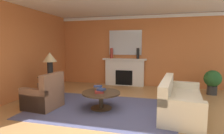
{
  "coord_description": "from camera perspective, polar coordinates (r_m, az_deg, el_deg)",
  "views": [
    {
      "loc": [
        0.89,
        -4.27,
        1.65
      ],
      "look_at": [
        -0.51,
        1.15,
        1.0
      ],
      "focal_mm": 29.2,
      "sensor_mm": 36.0,
      "label": 1
    }
  ],
  "objects": [
    {
      "name": "ground_plane",
      "position": [
        4.66,
        2.55,
        -14.11
      ],
      "size": [
        8.56,
        8.56,
        0.0
      ],
      "primitive_type": "plane",
      "color": "tan"
    },
    {
      "name": "wall_fireplace",
      "position": [
        7.68,
        7.81,
        5.02
      ],
      "size": [
        7.16,
        0.12,
        2.89
      ],
      "primitive_type": "cube",
      "color": "#CC723D",
      "rests_on": "ground_plane"
    },
    {
      "name": "wall_window",
      "position": [
        6.23,
        -28.4,
        3.94
      ],
      "size": [
        0.12,
        7.18,
        2.89
      ],
      "primitive_type": "cube",
      "color": "#CC723D",
      "rests_on": "ground_plane"
    },
    {
      "name": "crown_moulding",
      "position": [
        7.68,
        7.9,
        15.23
      ],
      "size": [
        7.16,
        0.08,
        0.12
      ],
      "primitive_type": "cube",
      "color": "white"
    },
    {
      "name": "area_rug",
      "position": [
        4.94,
        -3.4,
        -12.83
      ],
      "size": [
        3.67,
        2.44,
        0.01
      ],
      "primitive_type": "cube",
      "color": "#4C517A",
      "rests_on": "ground_plane"
    },
    {
      "name": "fireplace",
      "position": [
        7.62,
        3.94,
        -1.79
      ],
      "size": [
        1.8,
        0.35,
        1.13
      ],
      "color": "white",
      "rests_on": "ground_plane"
    },
    {
      "name": "mantel_mirror",
      "position": [
        7.66,
        4.18,
        7.63
      ],
      "size": [
        1.36,
        0.04,
        1.01
      ],
      "primitive_type": "cube",
      "color": "silver"
    },
    {
      "name": "sofa",
      "position": [
        4.8,
        20.34,
        -10.16
      ],
      "size": [
        1.14,
        2.19,
        0.85
      ],
      "color": "beige",
      "rests_on": "ground_plane"
    },
    {
      "name": "armchair_near_window",
      "position": [
        5.2,
        -20.47,
        -8.78
      ],
      "size": [
        0.87,
        0.87,
        0.95
      ],
      "color": "brown",
      "rests_on": "ground_plane"
    },
    {
      "name": "coffee_table",
      "position": [
        4.84,
        -3.43,
        -9.15
      ],
      "size": [
        1.0,
        1.0,
        0.45
      ],
      "color": "#3D2D1E",
      "rests_on": "ground_plane"
    },
    {
      "name": "side_table",
      "position": [
        6.2,
        -18.61,
        -5.36
      ],
      "size": [
        0.56,
        0.56,
        0.7
      ],
      "color": "#3D2D1E",
      "rests_on": "ground_plane"
    },
    {
      "name": "table_lamp",
      "position": [
        6.09,
        -18.9,
        2.26
      ],
      "size": [
        0.44,
        0.44,
        0.75
      ],
      "color": "black",
      "rests_on": "side_table"
    },
    {
      "name": "vase_mantel_right",
      "position": [
        7.41,
        8.11,
        4.23
      ],
      "size": [
        0.12,
        0.12,
        0.43
      ],
      "primitive_type": "cylinder",
      "color": "black",
      "rests_on": "fireplace"
    },
    {
      "name": "vase_mantel_left",
      "position": [
        7.61,
        -0.17,
        4.33
      ],
      "size": [
        0.12,
        0.12,
        0.43
      ],
      "primitive_type": "cylinder",
      "color": "#9E3328",
      "rests_on": "fireplace"
    },
    {
      "name": "book_red_cover",
      "position": [
        4.7,
        -4.05,
        -7.81
      ],
      "size": [
        0.26,
        0.22,
        0.06
      ],
      "primitive_type": "cube",
      "rotation": [
        0.0,
        0.0,
        0.38
      ],
      "color": "maroon",
      "rests_on": "coffee_table"
    },
    {
      "name": "book_art_folio",
      "position": [
        4.72,
        -3.41,
        -7.05
      ],
      "size": [
        0.22,
        0.21,
        0.05
      ],
      "primitive_type": "cube",
      "rotation": [
        0.0,
        0.0,
        -0.27
      ],
      "color": "navy",
      "rests_on": "coffee_table"
    },
    {
      "name": "book_small_novel",
      "position": [
        4.9,
        -4.43,
        -6.03
      ],
      "size": [
        0.26,
        0.22,
        0.03
      ],
      "primitive_type": "cube",
      "rotation": [
        0.0,
        0.0,
        0.28
      ],
      "color": "navy",
      "rests_on": "coffee_table"
    },
    {
      "name": "potted_plant",
      "position": [
        7.06,
        28.95,
        -3.65
      ],
      "size": [
        0.56,
        0.56,
        0.83
      ],
      "color": "#333333",
      "rests_on": "ground_plane"
    }
  ]
}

